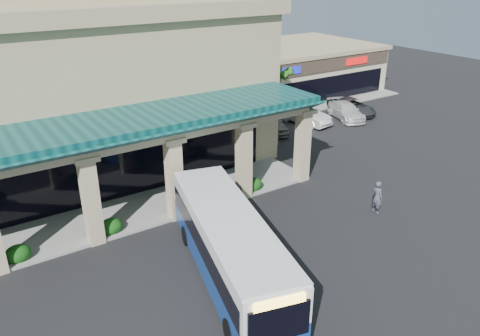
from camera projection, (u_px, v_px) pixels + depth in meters
ground at (277, 244)px, 23.54m from camera, size 110.00×110.00×0.00m
main_building at (23, 89)px, 29.39m from camera, size 30.80×14.80×11.35m
arcade at (70, 182)px, 23.51m from camera, size 30.00×6.20×5.70m
strip_mall at (273, 70)px, 49.98m from camera, size 22.50×12.50×4.90m
palm_0 at (278, 104)px, 34.91m from camera, size 2.40×2.40×6.60m
palm_1 at (265, 98)px, 37.87m from camera, size 2.40×2.40×5.80m
broadleaf_tree at (212, 95)px, 40.86m from camera, size 2.60×2.60×4.81m
transit_bus at (229, 248)px, 20.38m from camera, size 5.34×11.56×3.14m
pedestrian at (377, 197)px, 26.12m from camera, size 0.52×0.74×1.93m
car_silver at (269, 122)px, 38.95m from camera, size 3.35×5.32×1.69m
car_white at (305, 115)px, 40.86m from camera, size 2.42×5.11×1.62m
car_red at (346, 111)px, 42.18m from camera, size 3.52×5.31×1.43m
car_gray at (352, 106)px, 43.58m from camera, size 2.85×5.30×1.41m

